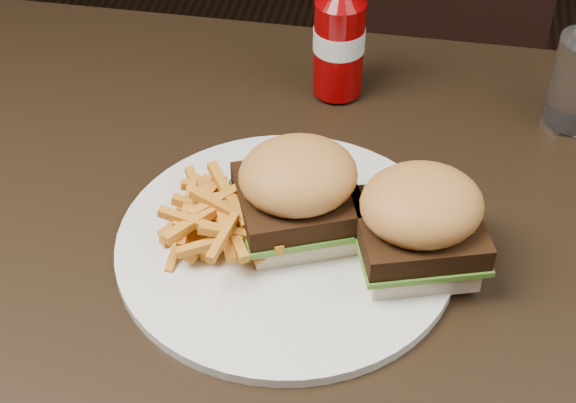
% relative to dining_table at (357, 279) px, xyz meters
% --- Properties ---
extents(dining_table, '(1.20, 0.80, 0.04)m').
position_rel_dining_table_xyz_m(dining_table, '(0.00, 0.00, 0.00)').
color(dining_table, black).
rests_on(dining_table, ground).
extents(chair_far, '(0.43, 0.43, 0.04)m').
position_rel_dining_table_xyz_m(chair_far, '(0.06, 0.94, -0.30)').
color(chair_far, black).
rests_on(chair_far, ground).
extents(plate, '(0.32, 0.32, 0.01)m').
position_rel_dining_table_xyz_m(plate, '(-0.07, 0.01, 0.03)').
color(plate, white).
rests_on(plate, dining_table).
extents(sandwich_half_a, '(0.12, 0.12, 0.02)m').
position_rel_dining_table_xyz_m(sandwich_half_a, '(-0.06, 0.03, 0.04)').
color(sandwich_half_a, beige).
rests_on(sandwich_half_a, plate).
extents(sandwich_half_b, '(0.12, 0.12, 0.02)m').
position_rel_dining_table_xyz_m(sandwich_half_b, '(0.05, 0.01, 0.04)').
color(sandwich_half_b, beige).
rests_on(sandwich_half_b, plate).
extents(fries_pile, '(0.15, 0.15, 0.05)m').
position_rel_dining_table_xyz_m(fries_pile, '(-0.13, 0.01, 0.05)').
color(fries_pile, orange).
rests_on(fries_pile, plate).
extents(ketchup_bottle, '(0.07, 0.07, 0.11)m').
position_rel_dining_table_xyz_m(ketchup_bottle, '(-0.06, 0.27, 0.08)').
color(ketchup_bottle, '#7B0103').
rests_on(ketchup_bottle, dining_table).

